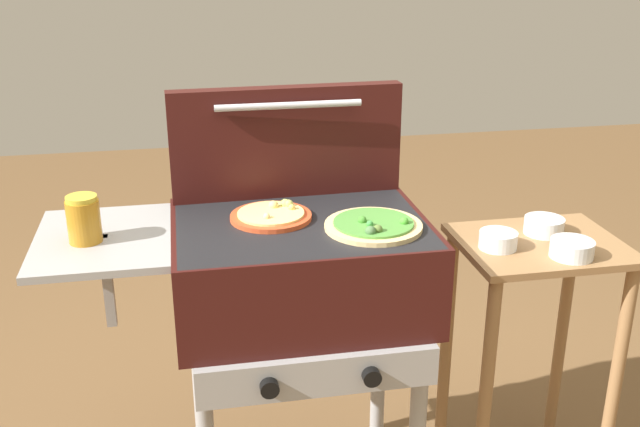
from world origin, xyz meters
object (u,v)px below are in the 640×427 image
topping_bowl_near (544,226)px  topping_bowl_far (572,249)px  prep_table (532,317)px  topping_bowl_middle (498,241)px  grill (296,275)px  pizza_cheese (272,215)px  pizza_veggie (374,225)px  sauce_jar (84,219)px

topping_bowl_near → topping_bowl_far: size_ratio=0.98×
prep_table → topping_bowl_far: topping_bowl_far is taller
topping_bowl_middle → topping_bowl_near: bearing=23.3°
grill → prep_table: bearing=0.4°
pizza_cheese → topping_bowl_middle: bearing=-5.4°
topping_bowl_middle → pizza_veggie: bearing=-170.6°
prep_table → topping_bowl_far: 0.28m
pizza_veggie → topping_bowl_near: pizza_veggie is taller
grill → pizza_cheese: bearing=140.3°
pizza_cheese → prep_table: 0.81m
grill → pizza_veggie: 0.25m
prep_table → topping_bowl_near: 0.26m
sauce_jar → grill: bearing=2.4°
pizza_veggie → grill: bearing=158.6°
prep_table → topping_bowl_middle: (-0.13, -0.02, 0.25)m
pizza_veggie → topping_bowl_far: bearing=-3.3°
prep_table → pizza_veggie: bearing=-171.2°
pizza_veggie → topping_bowl_far: size_ratio=2.15×
pizza_veggie → topping_bowl_far: 0.53m
pizza_veggie → prep_table: (0.49, 0.08, -0.35)m
pizza_cheese → topping_bowl_middle: 0.61m
topping_bowl_near → pizza_veggie: bearing=-166.0°
pizza_veggie → topping_bowl_near: (0.53, 0.13, -0.09)m
grill → topping_bowl_middle: 0.55m
sauce_jar → prep_table: bearing=1.2°
pizza_veggie → prep_table: bearing=8.8°
pizza_cheese → sauce_jar: 0.45m
pizza_cheese → prep_table: bearing=-3.1°
prep_table → sauce_jar: bearing=-178.8°
grill → pizza_cheese: 0.17m
grill → prep_table: grill is taller
topping_bowl_near → pizza_cheese: bearing=-178.9°
sauce_jar → topping_bowl_far: (1.21, -0.08, -0.14)m
grill → topping_bowl_middle: (0.54, -0.01, 0.06)m
sauce_jar → topping_bowl_near: size_ratio=1.03×
grill → topping_bowl_far: grill is taller
pizza_cheese → sauce_jar: bearing=-171.7°
prep_table → topping_bowl_far: bearing=-73.6°
prep_table → topping_bowl_near: size_ratio=7.22×
topping_bowl_middle → prep_table: bearing=7.3°
grill → pizza_cheese: pizza_cheese is taller
pizza_veggie → topping_bowl_far: (0.52, -0.03, -0.09)m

